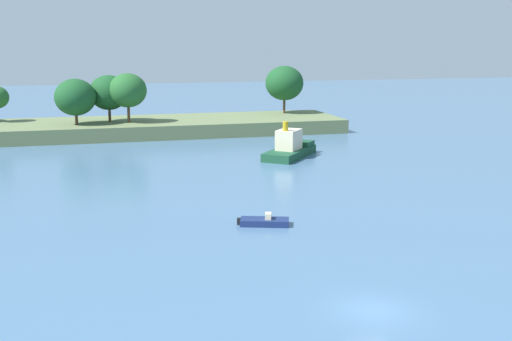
% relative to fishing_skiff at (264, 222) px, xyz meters
% --- Properties ---
extents(ground_plane, '(400.00, 400.00, 0.00)m').
position_rel_fishing_skiff_xyz_m(ground_plane, '(1.37, -17.68, -0.30)').
color(ground_plane, '#476B8E').
extents(treeline_island, '(92.38, 16.47, 10.62)m').
position_rel_fishing_skiff_xyz_m(treeline_island, '(-19.09, 55.21, 2.66)').
color(treeline_island, '#66754C').
rests_on(treeline_island, ground).
extents(fishing_skiff, '(4.34, 2.78, 1.03)m').
position_rel_fishing_skiff_xyz_m(fishing_skiff, '(0.00, 0.00, 0.00)').
color(fishing_skiff, navy).
rests_on(fishing_skiff, ground).
extents(tugboat, '(9.34, 10.15, 4.85)m').
position_rel_fishing_skiff_xyz_m(tugboat, '(11.73, 29.18, 0.93)').
color(tugboat, '#19472D').
rests_on(tugboat, ground).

